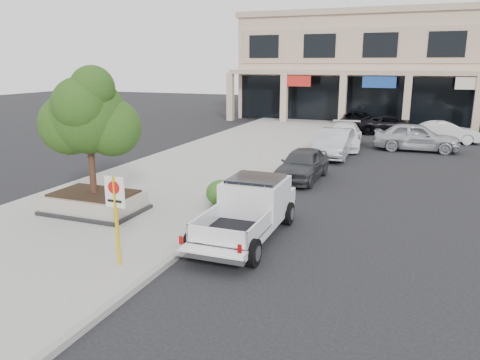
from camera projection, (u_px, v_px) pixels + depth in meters
name	position (u px, v px, depth m)	size (l,w,h in m)	color
ground	(256.00, 241.00, 13.76)	(120.00, 120.00, 0.00)	black
sidewalk	(185.00, 177.00, 21.10)	(8.00, 52.00, 0.15)	gray
curb	(268.00, 185.00, 19.71)	(0.20, 52.00, 0.15)	gray
strip_mall	(474.00, 67.00, 40.42)	(40.55, 12.43, 9.50)	tan
planter	(95.00, 202.00, 15.91)	(3.20, 2.20, 0.68)	black
planter_tree	(94.00, 115.00, 15.29)	(2.90, 2.55, 4.00)	#321D13
no_parking_sign	(116.00, 209.00, 11.41)	(0.55, 0.09, 2.30)	#E0B10B
hedge	(221.00, 193.00, 16.52)	(1.10, 0.99, 0.94)	#1C4112
pickup_truck	(245.00, 212.00, 13.73)	(1.97, 5.32, 1.67)	white
curb_car_a	(303.00, 164.00, 20.78)	(1.67, 4.16, 1.42)	#323438
curb_car_b	(335.00, 143.00, 25.84)	(1.62, 4.64, 1.53)	#AFB2B7
curb_car_c	(344.00, 136.00, 28.59)	(2.08, 5.12, 1.49)	white
curb_car_d	(355.00, 121.00, 36.45)	(2.29, 4.97, 1.38)	black
lot_car_a	(416.00, 137.00, 27.63)	(1.96, 4.87, 1.66)	#AFB1B7
lot_car_b	(445.00, 132.00, 30.41)	(1.46, 4.20, 1.38)	silver
lot_car_d	(390.00, 124.00, 34.33)	(2.26, 4.90, 1.36)	black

